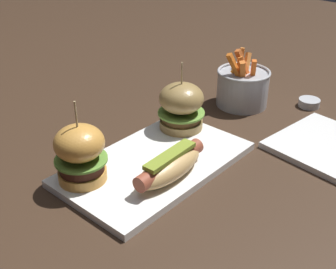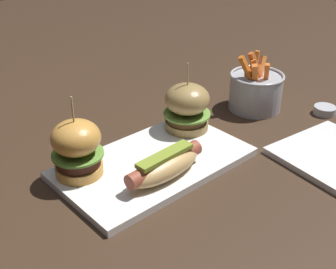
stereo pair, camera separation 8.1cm
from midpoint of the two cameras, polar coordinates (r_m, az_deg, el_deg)
ground_plane at (r=0.82m, az=1.01°, el=-4.19°), size 3.00×3.00×0.00m
platter_main at (r=0.81m, az=1.02°, el=-3.78°), size 0.35×0.20×0.01m
hot_dog at (r=0.75m, az=2.69°, el=-4.10°), size 0.16×0.06×0.05m
slider_left at (r=0.75m, az=-8.66°, el=-1.79°), size 0.09×0.09×0.15m
slider_right at (r=0.89m, az=5.07°, el=3.54°), size 0.10×0.10×0.14m
fries_bucket at (r=1.04m, az=13.43°, el=5.50°), size 0.12×0.12×0.14m
sauce_ramekin at (r=1.07m, az=21.60°, el=2.90°), size 0.05×0.05×0.02m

